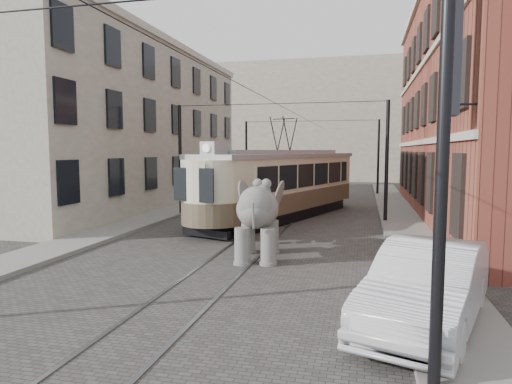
# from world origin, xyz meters

# --- Properties ---
(ground) EXTENTS (120.00, 120.00, 0.00)m
(ground) POSITION_xyz_m (0.00, 0.00, 0.00)
(ground) COLOR #44413F
(tram_rails) EXTENTS (1.54, 80.00, 0.02)m
(tram_rails) POSITION_xyz_m (0.00, 0.00, 0.01)
(tram_rails) COLOR slate
(tram_rails) RESTS_ON ground
(sidewalk_right) EXTENTS (2.00, 60.00, 0.15)m
(sidewalk_right) POSITION_xyz_m (6.00, 0.00, 0.07)
(sidewalk_right) COLOR slate
(sidewalk_right) RESTS_ON ground
(sidewalk_left) EXTENTS (2.00, 60.00, 0.15)m
(sidewalk_left) POSITION_xyz_m (-6.50, 0.00, 0.07)
(sidewalk_left) COLOR slate
(sidewalk_left) RESTS_ON ground
(brick_building) EXTENTS (8.00, 26.00, 12.00)m
(brick_building) POSITION_xyz_m (11.00, 9.00, 6.00)
(brick_building) COLOR maroon
(brick_building) RESTS_ON ground
(stucco_building) EXTENTS (7.00, 24.00, 10.00)m
(stucco_building) POSITION_xyz_m (-11.00, 10.00, 5.00)
(stucco_building) COLOR gray
(stucco_building) RESTS_ON ground
(distant_block) EXTENTS (28.00, 10.00, 14.00)m
(distant_block) POSITION_xyz_m (0.00, 40.00, 7.00)
(distant_block) COLOR gray
(distant_block) RESTS_ON ground
(catenary) EXTENTS (11.00, 30.20, 6.00)m
(catenary) POSITION_xyz_m (-0.20, 5.00, 3.00)
(catenary) COLOR black
(catenary) RESTS_ON ground
(tram) EXTENTS (6.80, 13.41, 5.25)m
(tram) POSITION_xyz_m (0.05, 6.25, 2.62)
(tram) COLOR beige
(tram) RESTS_ON ground
(elephant) EXTENTS (2.87, 4.49, 2.58)m
(elephant) POSITION_xyz_m (0.76, -2.48, 1.29)
(elephant) COLOR #66645E
(elephant) RESTS_ON ground
(parked_car) EXTENTS (3.36, 5.48, 1.70)m
(parked_car) POSITION_xyz_m (5.45, -7.25, 0.85)
(parked_car) COLOR #BBBBC0
(parked_car) RESTS_ON ground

